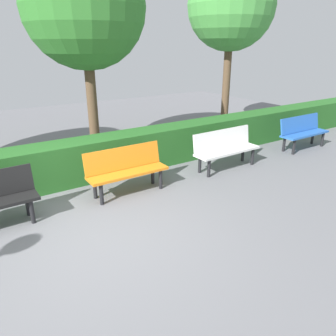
% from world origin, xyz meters
% --- Properties ---
extents(ground_plane, '(22.31, 22.31, 0.00)m').
position_xyz_m(ground_plane, '(0.00, 0.00, 0.00)').
color(ground_plane, slate).
extents(bench_blue, '(1.54, 0.47, 0.86)m').
position_xyz_m(bench_blue, '(-6.25, -0.90, 0.48)').
color(bench_blue, blue).
rests_on(bench_blue, ground_plane).
extents(bench_white, '(1.64, 0.47, 0.86)m').
position_xyz_m(bench_white, '(-3.51, -0.95, 0.48)').
color(bench_white, white).
rests_on(bench_white, ground_plane).
extents(bench_orange, '(1.52, 0.46, 0.86)m').
position_xyz_m(bench_orange, '(-1.08, -1.01, 0.48)').
color(bench_orange, orange).
rests_on(bench_orange, ground_plane).
extents(hedge_row, '(18.31, 0.68, 0.84)m').
position_xyz_m(hedge_row, '(-1.13, -2.04, 0.42)').
color(hedge_row, '#266023').
rests_on(hedge_row, ground_plane).
extents(tree_near, '(2.57, 2.57, 4.98)m').
position_xyz_m(tree_near, '(-5.93, -3.60, 3.67)').
color(tree_near, brown).
rests_on(tree_near, ground_plane).
extents(tree_mid, '(2.70, 2.70, 4.76)m').
position_xyz_m(tree_mid, '(-1.41, -3.42, 3.39)').
color(tree_mid, brown).
rests_on(tree_mid, ground_plane).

